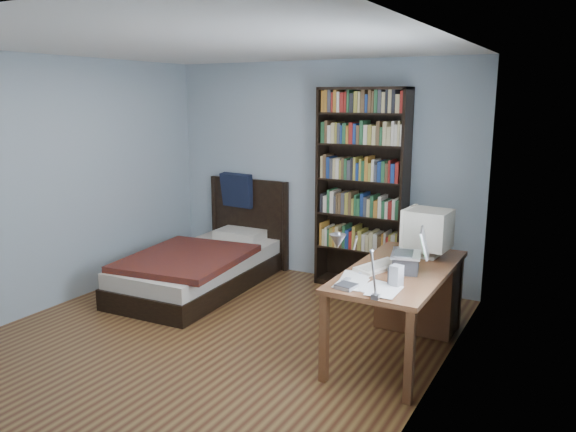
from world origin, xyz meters
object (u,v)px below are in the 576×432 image
(speaker, at_px, (396,276))
(bookshelf, at_px, (362,190))
(laptop, at_px, (408,260))
(keyboard, at_px, (379,267))
(desk, at_px, (414,289))
(crt_monitor, at_px, (427,230))
(desk_lamp, at_px, (344,248))
(bed, at_px, (205,264))
(soda_can, at_px, (397,254))

(speaker, distance_m, bookshelf, 2.12)
(laptop, relative_size, keyboard, 0.81)
(desk, bearing_deg, speaker, -82.89)
(crt_monitor, relative_size, laptop, 1.16)
(desk_lamp, bearing_deg, keyboard, 96.78)
(desk_lamp, bearing_deg, desk, 88.89)
(bookshelf, xyz_separation_m, bed, (-1.55, -0.81, -0.85))
(desk, relative_size, soda_can, 13.25)
(laptop, xyz_separation_m, bed, (-2.53, 0.66, -0.58))
(soda_can, bearing_deg, keyboard, -102.42)
(bookshelf, bearing_deg, bed, -152.41)
(laptop, relative_size, speaker, 2.28)
(desk, height_order, desk_lamp, desk_lamp)
(bookshelf, bearing_deg, desk, -46.84)
(speaker, relative_size, bed, 0.07)
(bed, bearing_deg, crt_monitor, -3.19)
(desk, bearing_deg, bookshelf, 133.16)
(soda_can, bearing_deg, desk, 70.84)
(bookshelf, bearing_deg, crt_monitor, -44.04)
(bed, bearing_deg, bookshelf, 27.59)
(speaker, height_order, bookshelf, bookshelf)
(soda_can, height_order, bed, bed)
(laptop, xyz_separation_m, bookshelf, (-0.98, 1.47, 0.27))
(keyboard, bearing_deg, soda_can, 95.69)
(desk, relative_size, keyboard, 3.53)
(desk, height_order, soda_can, soda_can)
(desk, relative_size, speaker, 9.92)
(keyboard, xyz_separation_m, bookshelf, (-0.75, 1.49, 0.36))
(desk, height_order, keyboard, keyboard)
(crt_monitor, bearing_deg, bookshelf, 135.96)
(desk, distance_m, bed, 2.46)
(desk_lamp, bearing_deg, soda_can, 92.72)
(laptop, bearing_deg, crt_monitor, 90.04)
(crt_monitor, distance_m, keyboard, 0.63)
(bookshelf, bearing_deg, laptop, -56.21)
(keyboard, xyz_separation_m, bed, (-2.30, 0.68, -0.49))
(speaker, bearing_deg, crt_monitor, 105.51)
(desk, xyz_separation_m, bed, (-2.45, 0.15, -0.16))
(laptop, distance_m, speaker, 0.37)
(crt_monitor, height_order, desk_lamp, desk_lamp)
(soda_can, relative_size, bookshelf, 0.05)
(keyboard, height_order, bed, bed)
(keyboard, height_order, speaker, speaker)
(bookshelf, height_order, bed, bookshelf)
(desk, xyz_separation_m, laptop, (0.08, -0.51, 0.42))
(desk_lamp, height_order, speaker, desk_lamp)
(speaker, relative_size, bookshelf, 0.07)
(desk, bearing_deg, soda_can, -109.16)
(laptop, xyz_separation_m, desk_lamp, (-0.11, -1.02, 0.33))
(laptop, bearing_deg, speaker, -86.11)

